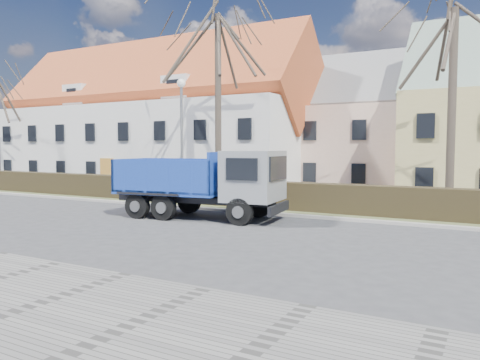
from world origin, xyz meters
The scene contains 12 objects.
ground centered at (0.00, 0.00, 0.00)m, with size 120.00×120.00×0.00m, color #343436.
curb_far centered at (0.00, 4.60, 0.06)m, with size 80.00×0.30×0.12m, color #9A948D.
grass_strip centered at (0.00, 6.20, 0.05)m, with size 80.00×3.00×0.10m, color #454D2B.
hedge centered at (0.00, 6.00, 0.65)m, with size 60.00×0.90×1.30m, color black.
building_white centered at (-13.00, 16.00, 4.75)m, with size 26.80×10.80×9.50m, color silver, non-canonical shape.
building_pink centered at (4.00, 20.00, 4.00)m, with size 10.80×8.80×8.00m, color beige, non-canonical shape.
tree_1 centered at (-2.00, 8.50, 6.33)m, with size 9.20×9.20×12.65m, color #3A3128, non-canonical shape.
tree_2 centered at (10.00, 8.50, 5.50)m, with size 8.00×8.00×11.00m, color #3A3128, non-canonical shape.
dump_truck centered at (0.61, 2.32, 1.48)m, with size 7.39×2.74×2.95m, color navy, non-canonical shape.
streetlight centered at (-3.43, 7.00, 3.40)m, with size 0.53×0.53×6.80m, color gray, non-canonical shape.
cart_frame centered at (-5.18, 4.41, 0.36)m, with size 0.80×0.46×0.73m, color silver, non-canonical shape.
parked_car_a centered at (-10.38, 10.02, 0.64)m, with size 1.52×3.78×1.29m, color black.
Camera 1 is at (11.87, -14.01, 2.98)m, focal length 35.00 mm.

